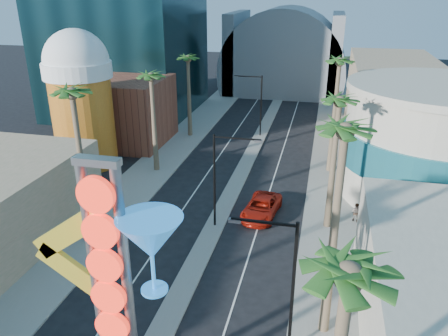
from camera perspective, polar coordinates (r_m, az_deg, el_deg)
sidewalk_west at (r=51.90m, az=-7.26°, el=1.91°), size 5.00×100.00×0.15m
sidewalk_east at (r=48.90m, az=14.13°, el=0.05°), size 5.00×100.00×0.15m
median at (r=52.28m, az=3.71°, el=2.21°), size 1.60×84.00×0.15m
brick_filler_west at (r=55.81m, az=-12.72°, el=7.26°), size 10.00×10.00×8.00m
filler_east at (r=60.39m, az=20.84°, el=8.47°), size 10.00×20.00×10.00m
beer_mug at (r=48.57m, az=-18.23°, el=9.10°), size 7.00×7.00×14.50m
turquoise_building at (r=43.59m, az=25.97°, el=2.88°), size 16.60×16.60×10.60m
canopy at (r=83.90m, az=7.86°, el=12.87°), size 22.00×16.00×22.00m
neon_sign at (r=18.69m, az=-12.34°, el=-14.07°), size 6.53×2.60×12.55m
streetlight_0 at (r=34.00m, az=-0.37°, el=-0.61°), size 3.79×0.25×8.00m
streetlight_1 at (r=56.62m, az=4.33°, el=8.89°), size 3.79×0.25×8.00m
streetlight_2 at (r=22.80m, az=7.87°, el=-13.84°), size 3.45×0.25×8.00m
palm_1 at (r=32.20m, az=-19.09°, el=7.98°), size 2.40×2.40×12.70m
palm_2 at (r=44.64m, az=-9.48°, el=10.96°), size 2.40×2.40×11.20m
palm_3 at (r=55.72m, az=-4.72°, el=13.48°), size 2.40×2.40×11.20m
palm_4 at (r=13.09m, az=15.71°, el=-15.71°), size 2.40×2.40×12.20m
palm_5 at (r=21.56m, az=15.37°, el=2.74°), size 2.40×2.40×13.20m
palm_6 at (r=33.43m, az=14.79°, el=7.39°), size 2.40×2.40×11.70m
palm_7 at (r=44.99m, az=14.79°, el=12.36°), size 2.40×2.40×12.70m
red_pickup at (r=37.67m, az=4.92°, el=-5.16°), size 3.22×5.89×1.57m
pedestrian_b at (r=38.04m, az=16.83°, el=-5.54°), size 0.98×0.90×1.62m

